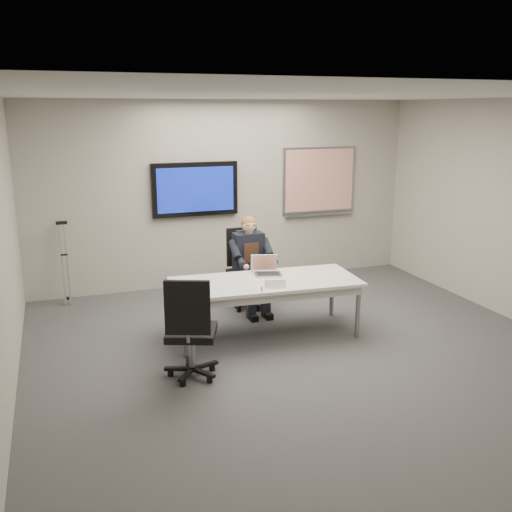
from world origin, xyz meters
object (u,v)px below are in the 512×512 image
object	(u,v)px
office_chair_far	(246,283)
laptop	(266,269)
conference_table	(265,287)
seated_person	(253,275)
office_chair_near	(191,347)

from	to	relation	value
office_chair_far	laptop	bearing A→B (deg)	-93.17
conference_table	seated_person	size ratio (longest dim) A/B	1.78
office_chair_far	seated_person	world-z (taller)	seated_person
office_chair_near	laptop	distance (m)	1.69
conference_table	laptop	xyz separation A→B (m)	(0.11, 0.26, 0.14)
conference_table	office_chair_far	xyz separation A→B (m)	(0.12, 1.05, -0.27)
conference_table	office_chair_near	world-z (taller)	office_chair_near
conference_table	seated_person	xyz separation A→B (m)	(0.12, 0.81, -0.09)
laptop	office_chair_near	bearing A→B (deg)	-122.69
laptop	office_chair_far	bearing A→B (deg)	104.74
office_chair_near	conference_table	bearing A→B (deg)	-121.59
conference_table	seated_person	distance (m)	0.82
conference_table	office_chair_far	world-z (taller)	office_chair_far
office_chair_far	seated_person	size ratio (longest dim) A/B	0.84
office_chair_near	laptop	world-z (taller)	office_chair_near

